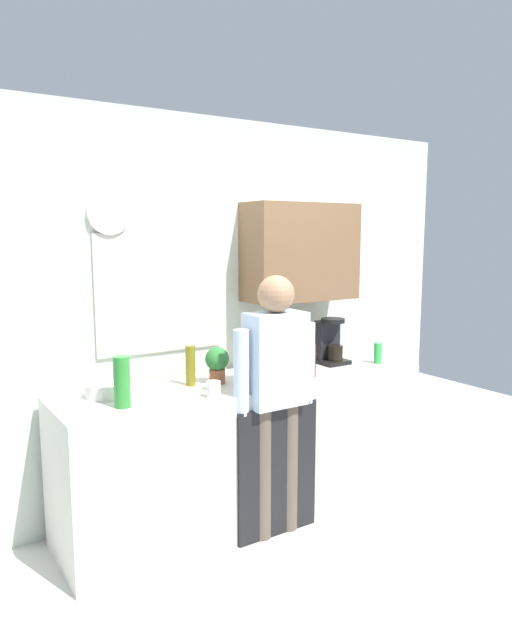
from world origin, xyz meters
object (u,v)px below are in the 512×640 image
cup_white_mug (214,389)px  dish_soap (378,353)px  bottle_olive_oil (190,366)px  bottle_dark_sauce (307,358)px  bottle_red_vinegar (311,360)px  bottle_clear_soda (122,382)px  potted_plant (217,362)px  cup_terracotta_mug (337,352)px  person_at_sink (275,384)px  coffee_maker (330,343)px  mixing_bowl (104,390)px

cup_white_mug → dish_soap: (1.42, 0.13, 0.03)m
bottle_olive_oil → cup_white_mug: size_ratio=2.63×
bottle_dark_sauce → bottle_red_vinegar: 0.16m
bottle_clear_soda → dish_soap: (1.92, 0.02, -0.06)m
bottle_clear_soda → potted_plant: bearing=13.6°
cup_terracotta_mug → dish_soap: (0.13, -0.30, 0.03)m
bottle_olive_oil → person_at_sink: size_ratio=0.16×
bottle_red_vinegar → coffee_maker: bearing=34.1°
bottle_dark_sauce → mixing_bowl: (-1.35, 0.14, -0.05)m
bottle_dark_sauce → dish_soap: size_ratio=1.00×
bottle_clear_soda → cup_terracotta_mug: size_ratio=3.04×
cup_terracotta_mug → person_at_sink: 1.03m
coffee_maker → potted_plant: coffee_maker is taller
bottle_red_vinegar → dish_soap: size_ratio=1.22×
potted_plant → person_at_sink: (0.21, -0.33, -0.09)m
cup_terracotta_mug → mixing_bowl: bearing=-177.7°
bottle_red_vinegar → cup_terracotta_mug: size_ratio=2.39×
bottle_clear_soda → dish_soap: bottle_clear_soda is taller
cup_terracotta_mug → person_at_sink: person_at_sink is taller
bottle_red_vinegar → potted_plant: bearing=161.7°
bottle_olive_oil → bottle_clear_soda: (-0.51, -0.20, 0.02)m
mixing_bowl → bottle_olive_oil: bearing=-5.0°
cup_terracotta_mug → potted_plant: (-1.11, -0.16, 0.09)m
bottle_olive_oil → bottle_red_vinegar: bottle_olive_oil is taller
bottle_dark_sauce → cup_terracotta_mug: (0.45, 0.21, -0.04)m
mixing_bowl → dish_soap: 1.95m
bottle_clear_soda → dish_soap: size_ratio=1.56×
bottle_olive_oil → bottle_dark_sauce: (0.83, -0.09, -0.03)m
cup_white_mug → cup_terracotta_mug: cup_white_mug is taller
bottle_dark_sauce → person_at_sink: bearing=-148.4°
coffee_maker → bottle_olive_oil: coffee_maker is taller
bottle_dark_sauce → mixing_bowl: size_ratio=0.82×
bottle_clear_soda → potted_plant: (0.67, 0.16, -0.01)m
bottle_red_vinegar → bottle_olive_oil: bearing=163.0°
bottle_clear_soda → mixing_bowl: bearing=94.3°
mixing_bowl → coffee_maker: bearing=-0.9°
bottle_olive_oil → person_at_sink: bearing=-44.3°
mixing_bowl → potted_plant: potted_plant is taller
bottle_olive_oil → cup_white_mug: 0.32m
cup_white_mug → mixing_bowl: 0.63m
mixing_bowl → bottle_dark_sauce: bearing=-5.9°
person_at_sink → coffee_maker: bearing=38.6°
bottle_clear_soda → bottle_dark_sauce: bearing=4.5°
cup_terracotta_mug → bottle_dark_sauce: bearing=-154.8°
bottle_olive_oil → bottle_red_vinegar: (0.76, -0.23, -0.01)m
mixing_bowl → person_at_sink: size_ratio=0.14×
coffee_maker → dish_soap: coffee_maker is taller
cup_white_mug → bottle_red_vinegar: bearing=5.6°
coffee_maker → dish_soap: 0.35m
coffee_maker → cup_white_mug: 1.19m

